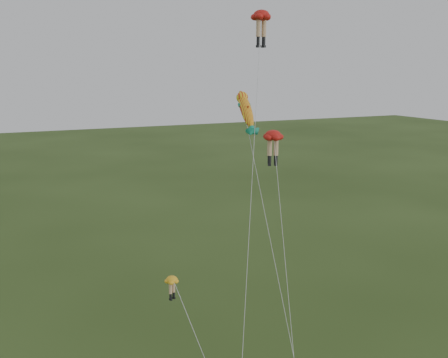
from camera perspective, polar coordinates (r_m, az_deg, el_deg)
name	(u,v)px	position (r m, az deg, el deg)	size (l,w,h in m)	color
legs_kite_red_high	(261,22)	(38.57, 4.26, 17.43)	(7.93, 11.97, 23.87)	red
legs_kite_red_mid	(273,141)	(34.29, 5.66, 4.31)	(2.42, 7.06, 15.52)	red
legs_kite_yellow	(175,289)	(30.83, -5.60, -12.45)	(2.04, 7.76, 7.31)	yellow
fish_kite	(246,111)	(35.79, 2.54, 7.83)	(1.58, 11.32, 18.32)	yellow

